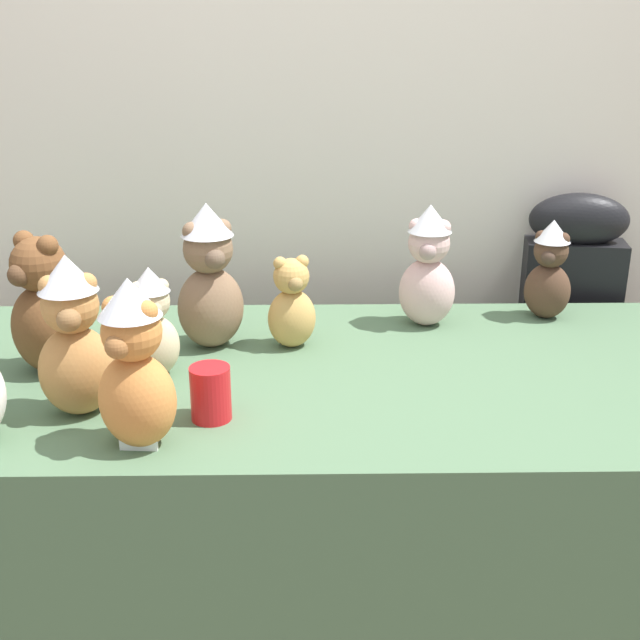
{
  "coord_description": "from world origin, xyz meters",
  "views": [
    {
      "loc": [
        -0.03,
        -1.42,
        1.51
      ],
      "look_at": [
        0.0,
        0.25,
        0.89
      ],
      "focal_mm": 45.53,
      "sensor_mm": 36.0,
      "label": 1
    }
  ],
  "objects_px": {
    "teddy_bear_sand": "(152,324)",
    "teddy_bear_cocoa": "(549,271)",
    "instrument_case": "(563,363)",
    "teddy_bear_ginger": "(134,366)",
    "teddy_bear_blush": "(428,268)",
    "teddy_bear_caramel": "(74,338)",
    "party_cup_red": "(211,393)",
    "teddy_bear_mocha": "(210,278)",
    "display_table": "(320,515)",
    "teddy_bear_chestnut": "(43,308)",
    "teddy_bear_honey": "(292,305)"
  },
  "relations": [
    {
      "from": "teddy_bear_mocha",
      "to": "teddy_bear_caramel",
      "type": "distance_m",
      "value": 0.42
    },
    {
      "from": "teddy_bear_chestnut",
      "to": "teddy_bear_mocha",
      "type": "bearing_deg",
      "value": 54.32
    },
    {
      "from": "teddy_bear_mocha",
      "to": "teddy_bear_caramel",
      "type": "height_order",
      "value": "teddy_bear_mocha"
    },
    {
      "from": "teddy_bear_blush",
      "to": "teddy_bear_sand",
      "type": "bearing_deg",
      "value": -142.52
    },
    {
      "from": "teddy_bear_blush",
      "to": "instrument_case",
      "type": "bearing_deg",
      "value": 43.32
    },
    {
      "from": "teddy_bear_mocha",
      "to": "teddy_bear_chestnut",
      "type": "xyz_separation_m",
      "value": [
        -0.35,
        -0.14,
        -0.02
      ]
    },
    {
      "from": "teddy_bear_mocha",
      "to": "teddy_bear_cocoa",
      "type": "relative_size",
      "value": 1.33
    },
    {
      "from": "teddy_bear_blush",
      "to": "teddy_bear_chestnut",
      "type": "bearing_deg",
      "value": -150.91
    },
    {
      "from": "teddy_bear_sand",
      "to": "teddy_bear_blush",
      "type": "height_order",
      "value": "teddy_bear_blush"
    },
    {
      "from": "display_table",
      "to": "teddy_bear_cocoa",
      "type": "bearing_deg",
      "value": 29.06
    },
    {
      "from": "instrument_case",
      "to": "teddy_bear_mocha",
      "type": "xyz_separation_m",
      "value": [
        -1.0,
        -0.43,
        0.41
      ]
    },
    {
      "from": "teddy_bear_ginger",
      "to": "teddy_bear_blush",
      "type": "distance_m",
      "value": 0.87
    },
    {
      "from": "teddy_bear_sand",
      "to": "teddy_bear_caramel",
      "type": "xyz_separation_m",
      "value": [
        -0.12,
        -0.18,
        0.04
      ]
    },
    {
      "from": "instrument_case",
      "to": "teddy_bear_cocoa",
      "type": "height_order",
      "value": "instrument_case"
    },
    {
      "from": "teddy_bear_cocoa",
      "to": "party_cup_red",
      "type": "relative_size",
      "value": 2.39
    },
    {
      "from": "teddy_bear_honey",
      "to": "teddy_bear_caramel",
      "type": "bearing_deg",
      "value": -156.12
    },
    {
      "from": "teddy_bear_chestnut",
      "to": "teddy_bear_cocoa",
      "type": "bearing_deg",
      "value": 47.46
    },
    {
      "from": "teddy_bear_ginger",
      "to": "teddy_bear_mocha",
      "type": "bearing_deg",
      "value": 101.05
    },
    {
      "from": "display_table",
      "to": "teddy_bear_caramel",
      "type": "bearing_deg",
      "value": -157.37
    },
    {
      "from": "instrument_case",
      "to": "teddy_bear_blush",
      "type": "height_order",
      "value": "teddy_bear_blush"
    },
    {
      "from": "teddy_bear_chestnut",
      "to": "party_cup_red",
      "type": "bearing_deg",
      "value": 0.48
    },
    {
      "from": "teddy_bear_caramel",
      "to": "teddy_bear_cocoa",
      "type": "bearing_deg",
      "value": 13.64
    },
    {
      "from": "teddy_bear_cocoa",
      "to": "party_cup_red",
      "type": "bearing_deg",
      "value": -119.71
    },
    {
      "from": "teddy_bear_honey",
      "to": "instrument_case",
      "type": "bearing_deg",
      "value": 12.4
    },
    {
      "from": "teddy_bear_sand",
      "to": "teddy_bear_honey",
      "type": "height_order",
      "value": "teddy_bear_sand"
    },
    {
      "from": "display_table",
      "to": "teddy_bear_blush",
      "type": "bearing_deg",
      "value": 45.91
    },
    {
      "from": "display_table",
      "to": "party_cup_red",
      "type": "bearing_deg",
      "value": -133.2
    },
    {
      "from": "instrument_case",
      "to": "display_table",
      "type": "bearing_deg",
      "value": -134.05
    },
    {
      "from": "teddy_bear_cocoa",
      "to": "party_cup_red",
      "type": "xyz_separation_m",
      "value": [
        -0.82,
        -0.57,
        -0.07
      ]
    },
    {
      "from": "teddy_bear_chestnut",
      "to": "teddy_bear_honey",
      "type": "bearing_deg",
      "value": 46.29
    },
    {
      "from": "teddy_bear_ginger",
      "to": "teddy_bear_sand",
      "type": "relative_size",
      "value": 1.29
    },
    {
      "from": "display_table",
      "to": "party_cup_red",
      "type": "relative_size",
      "value": 18.1
    },
    {
      "from": "instrument_case",
      "to": "party_cup_red",
      "type": "xyz_separation_m",
      "value": [
        -0.96,
        -0.81,
        0.29
      ]
    },
    {
      "from": "display_table",
      "to": "teddy_bear_blush",
      "type": "distance_m",
      "value": 0.67
    },
    {
      "from": "display_table",
      "to": "teddy_bear_blush",
      "type": "relative_size",
      "value": 6.34
    },
    {
      "from": "teddy_bear_chestnut",
      "to": "teddy_bear_cocoa",
      "type": "xyz_separation_m",
      "value": [
        1.2,
        0.32,
        -0.02
      ]
    },
    {
      "from": "teddy_bear_mocha",
      "to": "teddy_bear_chestnut",
      "type": "bearing_deg",
      "value": 178.49
    },
    {
      "from": "instrument_case",
      "to": "teddy_bear_sand",
      "type": "distance_m",
      "value": 1.31
    },
    {
      "from": "teddy_bear_ginger",
      "to": "teddy_bear_chestnut",
      "type": "bearing_deg",
      "value": 148.52
    },
    {
      "from": "instrument_case",
      "to": "teddy_bear_cocoa",
      "type": "xyz_separation_m",
      "value": [
        -0.15,
        -0.24,
        0.37
      ]
    },
    {
      "from": "teddy_bear_cocoa",
      "to": "teddy_bear_caramel",
      "type": "distance_m",
      "value": 1.21
    },
    {
      "from": "teddy_bear_mocha",
      "to": "teddy_bear_honey",
      "type": "height_order",
      "value": "teddy_bear_mocha"
    },
    {
      "from": "teddy_bear_cocoa",
      "to": "teddy_bear_caramel",
      "type": "xyz_separation_m",
      "value": [
        -1.08,
        -0.53,
        0.03
      ]
    },
    {
      "from": "party_cup_red",
      "to": "instrument_case",
      "type": "bearing_deg",
      "value": 39.92
    },
    {
      "from": "instrument_case",
      "to": "teddy_bear_honey",
      "type": "relative_size",
      "value": 4.65
    },
    {
      "from": "display_table",
      "to": "teddy_bear_chestnut",
      "type": "xyz_separation_m",
      "value": [
        -0.6,
        0.01,
        0.53
      ]
    },
    {
      "from": "teddy_bear_mocha",
      "to": "teddy_bear_caramel",
      "type": "relative_size",
      "value": 1.07
    },
    {
      "from": "instrument_case",
      "to": "teddy_bear_ginger",
      "type": "bearing_deg",
      "value": -131.72
    },
    {
      "from": "teddy_bear_sand",
      "to": "teddy_bear_cocoa",
      "type": "relative_size",
      "value": 0.95
    },
    {
      "from": "teddy_bear_mocha",
      "to": "teddy_bear_ginger",
      "type": "bearing_deg",
      "value": -122.97
    }
  ]
}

